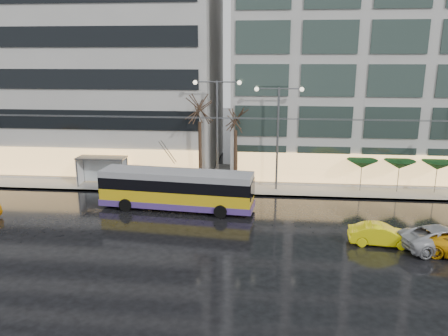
# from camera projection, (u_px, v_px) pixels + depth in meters

# --- Properties ---
(ground) EXTENTS (140.00, 140.00, 0.00)m
(ground) POSITION_uv_depth(u_px,v_px,m) (167.00, 239.00, 27.31)
(ground) COLOR black
(ground) RESTS_ON ground
(sidewalk) EXTENTS (80.00, 10.00, 0.15)m
(sidewalk) POSITION_uv_depth(u_px,v_px,m) (221.00, 178.00, 40.60)
(sidewalk) COLOR gray
(sidewalk) RESTS_ON ground
(kerb) EXTENTS (80.00, 0.10, 0.15)m
(kerb) POSITION_uv_depth(u_px,v_px,m) (215.00, 194.00, 35.83)
(kerb) COLOR slate
(kerb) RESTS_ON ground
(building_left) EXTENTS (34.00, 14.00, 22.00)m
(building_left) POSITION_uv_depth(u_px,v_px,m) (50.00, 55.00, 44.30)
(building_left) COLOR #A4A29D
(building_left) RESTS_ON sidewalk
(building_right) EXTENTS (32.00, 14.00, 25.00)m
(building_right) POSITION_uv_depth(u_px,v_px,m) (407.00, 39.00, 40.70)
(building_right) COLOR #A4A29D
(building_right) RESTS_ON sidewalk
(trolleybus) EXTENTS (11.54, 4.95, 5.27)m
(trolleybus) POSITION_uv_depth(u_px,v_px,m) (176.00, 191.00, 32.26)
(trolleybus) COLOR gold
(trolleybus) RESTS_ON ground
(catenary) EXTENTS (42.24, 5.12, 7.00)m
(catenary) POSITION_uv_depth(u_px,v_px,m) (200.00, 147.00, 33.80)
(catenary) COLOR #595B60
(catenary) RESTS_ON ground
(bus_shelter) EXTENTS (4.20, 1.60, 2.51)m
(bus_shelter) POSITION_uv_depth(u_px,v_px,m) (99.00, 164.00, 37.89)
(bus_shelter) COLOR #595B60
(bus_shelter) RESTS_ON sidewalk
(street_lamp_near) EXTENTS (3.96, 0.36, 9.03)m
(street_lamp_near) POSITION_uv_depth(u_px,v_px,m) (217.00, 120.00, 36.03)
(street_lamp_near) COLOR #595B60
(street_lamp_near) RESTS_ON sidewalk
(street_lamp_far) EXTENTS (3.96, 0.36, 8.53)m
(street_lamp_far) POSITION_uv_depth(u_px,v_px,m) (278.00, 124.00, 35.64)
(street_lamp_far) COLOR #595B60
(street_lamp_far) RESTS_ON sidewalk
(tree_a) EXTENTS (3.20, 3.20, 8.40)m
(tree_a) POSITION_uv_depth(u_px,v_px,m) (199.00, 106.00, 36.09)
(tree_a) COLOR black
(tree_a) RESTS_ON sidewalk
(tree_b) EXTENTS (3.20, 3.20, 7.70)m
(tree_b) POSITION_uv_depth(u_px,v_px,m) (236.00, 114.00, 36.18)
(tree_b) COLOR black
(tree_b) RESTS_ON sidewalk
(parasol_a) EXTENTS (2.50, 2.50, 2.65)m
(parasol_a) POSITION_uv_depth(u_px,v_px,m) (362.00, 164.00, 36.01)
(parasol_a) COLOR #595B60
(parasol_a) RESTS_ON sidewalk
(parasol_b) EXTENTS (2.50, 2.50, 2.65)m
(parasol_b) POSITION_uv_depth(u_px,v_px,m) (399.00, 165.00, 35.73)
(parasol_b) COLOR #595B60
(parasol_b) RESTS_ON sidewalk
(parasol_c) EXTENTS (2.50, 2.50, 2.65)m
(parasol_c) POSITION_uv_depth(u_px,v_px,m) (438.00, 166.00, 35.45)
(parasol_c) COLOR #595B60
(parasol_c) RESTS_ON sidewalk
(taxi_b) EXTENTS (3.96, 1.68, 1.27)m
(taxi_b) POSITION_uv_depth(u_px,v_px,m) (381.00, 235.00, 26.34)
(taxi_b) COLOR #FFEF0D
(taxi_b) RESTS_ON ground
(sedan_silver) EXTENTS (5.54, 3.59, 1.42)m
(sedan_silver) POSITION_uv_depth(u_px,v_px,m) (443.00, 238.00, 25.64)
(sedan_silver) COLOR #A7A7AB
(sedan_silver) RESTS_ON ground
(pedestrian_a) EXTENTS (1.15, 1.17, 2.19)m
(pedestrian_a) POSITION_uv_depth(u_px,v_px,m) (136.00, 172.00, 36.77)
(pedestrian_a) COLOR black
(pedestrian_a) RESTS_ON sidewalk
(pedestrian_b) EXTENTS (1.09, 1.00, 1.81)m
(pedestrian_b) POSITION_uv_depth(u_px,v_px,m) (120.00, 179.00, 36.67)
(pedestrian_b) COLOR black
(pedestrian_b) RESTS_ON sidewalk
(pedestrian_c) EXTENTS (1.30, 1.11, 2.11)m
(pedestrian_c) POSITION_uv_depth(u_px,v_px,m) (99.00, 169.00, 39.21)
(pedestrian_c) COLOR black
(pedestrian_c) RESTS_ON sidewalk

